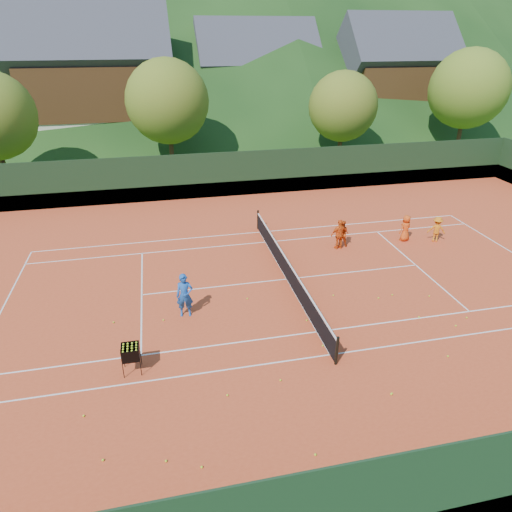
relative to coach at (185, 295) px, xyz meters
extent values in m
plane|color=#2A4D18|center=(4.67, 1.93, -0.92)|extent=(400.00, 400.00, 0.00)
cube|color=#C1411F|center=(4.67, 1.93, -0.91)|extent=(40.00, 24.00, 0.02)
imported|color=#1A51AB|center=(0.00, 0.00, 0.00)|extent=(0.69, 0.49, 1.80)
imported|color=#D34B12|center=(8.39, 4.78, -0.20)|extent=(0.77, 0.66, 1.41)
imported|color=#EB5714|center=(8.15, 4.48, -0.11)|extent=(0.95, 0.44, 1.58)
imported|color=#DF4C13|center=(11.94, 4.69, -0.19)|extent=(0.81, 0.67, 1.42)
imported|color=orange|center=(13.49, 4.23, -0.21)|extent=(1.02, 0.83, 1.37)
sphere|color=#B6E325|center=(2.64, -4.46, -0.86)|extent=(0.07, 0.07, 0.07)
sphere|color=#B6E325|center=(2.79, -7.41, -0.86)|extent=(0.07, 0.07, 0.07)
sphere|color=#B6E325|center=(10.66, -2.59, -0.86)|extent=(0.07, 0.07, 0.07)
sphere|color=#B6E325|center=(-0.89, -0.22, -0.86)|extent=(0.07, 0.07, 0.07)
sphere|color=#B6E325|center=(4.99, -2.80, -0.86)|extent=(0.07, 0.07, 0.07)
sphere|color=#B6E325|center=(-1.06, -6.77, -0.86)|extent=(0.07, 0.07, 0.07)
sphere|color=#B6E325|center=(7.95, -0.51, -0.86)|extent=(0.07, 0.07, 0.07)
sphere|color=#B6E325|center=(5.80, -5.79, -0.86)|extent=(0.07, 0.07, 0.07)
sphere|color=#B6E325|center=(4.58, -3.06, -0.86)|extent=(0.07, 0.07, 0.07)
sphere|color=#B6E325|center=(4.51, -1.42, -0.86)|extent=(0.07, 0.07, 0.07)
sphere|color=#B6E325|center=(6.19, 0.10, -0.86)|extent=(0.07, 0.07, 0.07)
sphere|color=#B6E325|center=(2.58, 0.62, -0.86)|extent=(0.07, 0.07, 0.07)
sphere|color=#B6E325|center=(-0.18, -7.15, -0.86)|extent=(0.07, 0.07, 0.07)
sphere|color=#B6E325|center=(-2.67, -6.39, -0.86)|extent=(0.07, 0.07, 0.07)
sphere|color=#B6E325|center=(8.57, -4.54, -0.86)|extent=(0.07, 0.07, 0.07)
sphere|color=#B6E325|center=(9.92, -2.98, -0.86)|extent=(0.07, 0.07, 0.07)
sphere|color=#B6E325|center=(10.11, -0.83, -0.86)|extent=(0.07, 0.07, 0.07)
sphere|color=#B6E325|center=(8.86, -2.15, -0.86)|extent=(0.07, 0.07, 0.07)
sphere|color=#B6E325|center=(-0.09, 0.65, -0.86)|extent=(0.07, 0.07, 0.07)
sphere|color=#B6E325|center=(-3.33, -4.69, -0.86)|extent=(0.07, 0.07, 0.07)
sphere|color=#B6E325|center=(-2.77, 0.03, -0.86)|extent=(0.07, 0.07, 0.07)
sphere|color=#B6E325|center=(0.88, -4.76, -0.86)|extent=(0.07, 0.07, 0.07)
sphere|color=#B6E325|center=(5.84, -5.77, -0.86)|extent=(0.07, 0.07, 0.07)
sphere|color=#B6E325|center=(8.63, -0.40, -0.86)|extent=(0.07, 0.07, 0.07)
cube|color=silver|center=(-7.21, 1.93, -0.90)|extent=(0.06, 10.97, 0.00)
cube|color=white|center=(4.67, -3.55, -0.90)|extent=(23.77, 0.06, 0.00)
cube|color=white|center=(4.67, 7.42, -0.90)|extent=(23.77, 0.06, 0.00)
cube|color=white|center=(4.67, -2.18, -0.90)|extent=(23.77, 0.06, 0.00)
cube|color=white|center=(4.67, 6.05, -0.90)|extent=(23.77, 0.06, 0.00)
cube|color=white|center=(-1.73, 1.93, -0.90)|extent=(0.06, 8.23, 0.00)
cube|color=white|center=(11.07, 1.93, -0.90)|extent=(0.06, 8.23, 0.00)
cube|color=white|center=(4.67, 1.93, -0.90)|extent=(12.80, 0.06, 0.00)
cube|color=silver|center=(4.67, 1.93, -0.90)|extent=(0.06, 10.97, 0.00)
cube|color=black|center=(4.67, 1.93, -0.45)|extent=(0.03, 11.97, 0.90)
cube|color=white|center=(4.67, 1.93, 0.02)|extent=(0.05, 11.97, 0.06)
cylinder|color=black|center=(4.67, -4.05, -0.35)|extent=(0.10, 0.10, 1.10)
cylinder|color=black|center=(4.67, 7.92, -0.35)|extent=(0.10, 0.10, 1.10)
cube|color=black|center=(4.67, 13.93, 0.60)|extent=(40.00, 0.05, 3.00)
cube|color=#185622|center=(4.67, 13.93, -0.40)|extent=(40.40, 0.05, 1.00)
cube|color=black|center=(4.67, -10.07, 0.60)|extent=(40.00, 0.05, 3.00)
cylinder|color=black|center=(-2.25, -3.23, -0.62)|extent=(0.02, 0.02, 0.55)
cylinder|color=black|center=(-1.70, -3.23, -0.62)|extent=(0.02, 0.02, 0.55)
cylinder|color=black|center=(-2.25, -2.68, -0.62)|extent=(0.02, 0.02, 0.55)
cylinder|color=black|center=(-1.70, -2.68, -0.62)|extent=(0.02, 0.02, 0.55)
cube|color=black|center=(-1.97, -2.95, -0.35)|extent=(0.55, 0.55, 0.02)
cube|color=black|center=(-1.97, -3.23, -0.12)|extent=(0.55, 0.02, 0.45)
cube|color=black|center=(-1.97, -2.68, -0.12)|extent=(0.55, 0.02, 0.45)
cube|color=black|center=(-2.25, -2.95, -0.12)|extent=(0.02, 0.55, 0.45)
cube|color=black|center=(-1.70, -2.95, -0.12)|extent=(0.02, 0.55, 0.45)
sphere|color=#CCE526|center=(-2.18, -3.16, 0.07)|extent=(0.07, 0.07, 0.07)
sphere|color=#CCE526|center=(-2.18, -3.02, 0.07)|extent=(0.07, 0.07, 0.07)
sphere|color=#CCE526|center=(-2.18, -2.88, 0.07)|extent=(0.07, 0.07, 0.07)
sphere|color=#CCE526|center=(-2.18, -2.75, 0.07)|extent=(0.07, 0.07, 0.07)
sphere|color=#CCE526|center=(-2.04, -3.16, 0.07)|extent=(0.07, 0.07, 0.07)
sphere|color=#CCE526|center=(-2.04, -3.02, 0.07)|extent=(0.07, 0.07, 0.07)
sphere|color=#CCE526|center=(-2.04, -2.88, 0.07)|extent=(0.07, 0.07, 0.07)
sphere|color=#CCE526|center=(-2.04, -2.75, 0.07)|extent=(0.07, 0.07, 0.07)
sphere|color=#CCE526|center=(-1.90, -3.16, 0.07)|extent=(0.07, 0.07, 0.07)
sphere|color=#CCE526|center=(-1.90, -3.02, 0.07)|extent=(0.07, 0.07, 0.07)
sphere|color=#CCE526|center=(-1.90, -2.88, 0.07)|extent=(0.07, 0.07, 0.07)
sphere|color=#CCE526|center=(-1.90, -2.75, 0.07)|extent=(0.07, 0.07, 0.07)
sphere|color=#CCE526|center=(-1.77, -3.16, 0.07)|extent=(0.07, 0.07, 0.07)
sphere|color=#CCE526|center=(-1.77, -3.02, 0.07)|extent=(0.07, 0.07, 0.07)
sphere|color=#CCE526|center=(-1.77, -2.88, 0.07)|extent=(0.07, 0.07, 0.07)
sphere|color=#CCE526|center=(-1.77, -2.75, 0.07)|extent=(0.07, 0.07, 0.07)
cube|color=beige|center=(-5.33, 31.93, 0.52)|extent=(12.00, 9.00, 2.88)
cube|color=#3B2110|center=(-5.33, 31.93, 4.20)|extent=(12.24, 9.18, 4.48)
cube|color=#3C3C43|center=(-5.33, 31.93, 7.04)|extent=(13.80, 9.93, 9.93)
cube|color=beige|center=(10.67, 35.93, 0.34)|extent=(11.00, 8.00, 2.52)
cube|color=#341B0E|center=(10.67, 35.93, 3.56)|extent=(11.22, 8.16, 3.92)
cube|color=#3D3D45|center=(10.67, 35.93, 6.12)|extent=(12.65, 8.82, 8.82)
cube|color=beige|center=(24.67, 31.93, 0.43)|extent=(10.00, 8.00, 2.70)
cube|color=#3B2310|center=(24.67, 31.93, 3.88)|extent=(10.20, 8.16, 4.20)
cube|color=#3D3D44|center=(24.67, 31.93, 6.58)|extent=(11.50, 8.82, 8.82)
cylinder|color=#41291A|center=(-11.33, 19.93, 0.43)|extent=(0.36, 0.36, 2.70)
cylinder|color=#3E2519|center=(0.67, 21.93, 0.52)|extent=(0.36, 0.36, 2.88)
sphere|color=#496A1C|center=(0.67, 21.93, 4.28)|extent=(6.40, 6.40, 6.40)
cylinder|color=#41291A|center=(14.67, 20.93, 0.34)|extent=(0.36, 0.36, 2.52)
sphere|color=#4C6A1C|center=(14.67, 20.93, 3.63)|extent=(5.60, 5.60, 5.60)
cylinder|color=#41271A|center=(26.67, 21.93, 0.61)|extent=(0.36, 0.36, 3.06)
sphere|color=#47711E|center=(26.67, 21.93, 4.61)|extent=(6.80, 6.80, 6.80)
camera|label=1|loc=(-0.55, -15.32, 9.15)|focal=32.00mm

